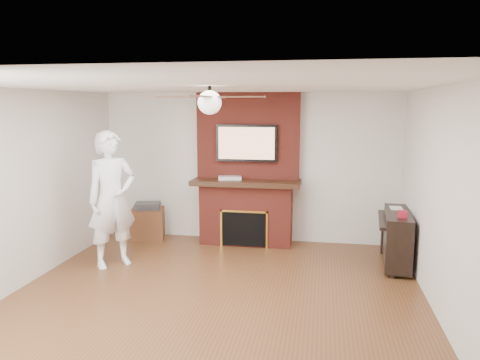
% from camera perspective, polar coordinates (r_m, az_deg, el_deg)
% --- Properties ---
extents(room_shell, '(5.36, 5.86, 2.86)m').
position_cam_1_polar(room_shell, '(5.26, -3.61, -2.32)').
color(room_shell, '#502E17').
rests_on(room_shell, ground).
extents(fireplace, '(1.78, 0.64, 2.50)m').
position_cam_1_polar(fireplace, '(7.77, 0.86, -0.50)').
color(fireplace, maroon).
rests_on(fireplace, ground).
extents(tv, '(1.00, 0.08, 0.60)m').
position_cam_1_polar(tv, '(7.64, 0.81, 4.52)').
color(tv, black).
rests_on(tv, fireplace).
extents(ceiling_fan, '(1.21, 1.21, 0.31)m').
position_cam_1_polar(ceiling_fan, '(5.16, -3.73, 9.53)').
color(ceiling_fan, black).
rests_on(ceiling_fan, room_shell).
extents(person, '(0.84, 0.84, 1.94)m').
position_cam_1_polar(person, '(6.87, -15.33, -2.29)').
color(person, white).
rests_on(person, ground).
extents(side_table, '(0.66, 0.66, 0.63)m').
position_cam_1_polar(side_table, '(8.30, -11.16, -5.03)').
color(side_table, '#542D18').
rests_on(side_table, ground).
extents(piano, '(0.55, 1.23, 0.88)m').
position_cam_1_polar(piano, '(7.13, 18.57, -6.59)').
color(piano, black).
rests_on(piano, ground).
extents(cable_box, '(0.41, 0.29, 0.05)m').
position_cam_1_polar(cable_box, '(7.70, -1.24, 0.26)').
color(cable_box, silver).
rests_on(cable_box, fireplace).
extents(candle_orange, '(0.08, 0.08, 0.12)m').
position_cam_1_polar(candle_orange, '(7.80, -0.03, -7.51)').
color(candle_orange, '#F4421C').
rests_on(candle_orange, ground).
extents(candle_green, '(0.07, 0.07, 0.09)m').
position_cam_1_polar(candle_green, '(7.84, -0.08, -7.54)').
color(candle_green, '#428F39').
rests_on(candle_green, ground).
extents(candle_cream, '(0.09, 0.09, 0.11)m').
position_cam_1_polar(candle_cream, '(7.73, 1.46, -7.72)').
color(candle_cream, beige).
rests_on(candle_cream, ground).
extents(candle_blue, '(0.06, 0.06, 0.09)m').
position_cam_1_polar(candle_blue, '(7.73, 2.29, -7.80)').
color(candle_blue, '#2D6089').
rests_on(candle_blue, ground).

